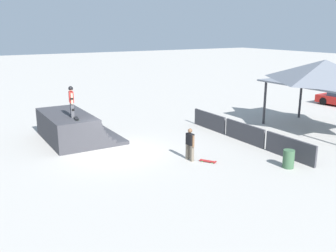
{
  "coord_description": "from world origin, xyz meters",
  "views": [
    {
      "loc": [
        17.2,
        -7.18,
        6.22
      ],
      "look_at": [
        -0.41,
        3.32,
        0.87
      ],
      "focal_mm": 40.0,
      "sensor_mm": 36.0,
      "label": 1
    }
  ],
  "objects_px": {
    "bystander_walking": "(190,143)",
    "skateboard_on_ground": "(209,161)",
    "skater_on_deck": "(71,99)",
    "trash_bin": "(289,159)",
    "skateboard_on_deck": "(76,118)"
  },
  "relations": [
    {
      "from": "skateboard_on_deck",
      "to": "skateboard_on_ground",
      "type": "bearing_deg",
      "value": 50.32
    },
    {
      "from": "bystander_walking",
      "to": "trash_bin",
      "type": "distance_m",
      "value": 4.62
    },
    {
      "from": "skater_on_deck",
      "to": "trash_bin",
      "type": "relative_size",
      "value": 1.99
    },
    {
      "from": "skater_on_deck",
      "to": "trash_bin",
      "type": "bearing_deg",
      "value": 51.72
    },
    {
      "from": "skater_on_deck",
      "to": "skateboard_on_deck",
      "type": "bearing_deg",
      "value": 13.54
    },
    {
      "from": "skateboard_on_deck",
      "to": "trash_bin",
      "type": "xyz_separation_m",
      "value": [
        7.88,
        7.38,
        -1.21
      ]
    },
    {
      "from": "bystander_walking",
      "to": "skateboard_on_ground",
      "type": "xyz_separation_m",
      "value": [
        0.71,
        0.61,
        -0.83
      ]
    },
    {
      "from": "skateboard_on_deck",
      "to": "trash_bin",
      "type": "distance_m",
      "value": 10.86
    },
    {
      "from": "bystander_walking",
      "to": "trash_bin",
      "type": "height_order",
      "value": "bystander_walking"
    },
    {
      "from": "skater_on_deck",
      "to": "bystander_walking",
      "type": "bearing_deg",
      "value": 48.12
    },
    {
      "from": "skater_on_deck",
      "to": "bystander_walking",
      "type": "relative_size",
      "value": 1.06
    },
    {
      "from": "skateboard_on_deck",
      "to": "trash_bin",
      "type": "bearing_deg",
      "value": 52.75
    },
    {
      "from": "trash_bin",
      "to": "skateboard_on_ground",
      "type": "bearing_deg",
      "value": -132.09
    },
    {
      "from": "skater_on_deck",
      "to": "skateboard_on_ground",
      "type": "distance_m",
      "value": 8.02
    },
    {
      "from": "skateboard_on_deck",
      "to": "skater_on_deck",
      "type": "bearing_deg",
      "value": -167.35
    }
  ]
}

